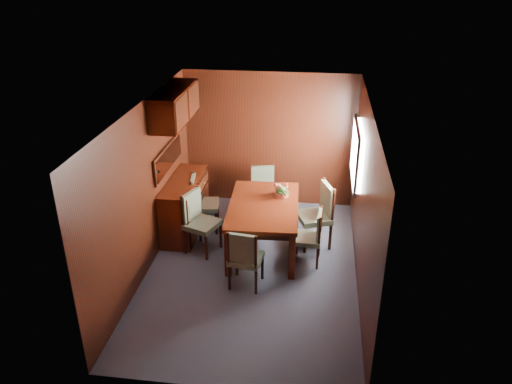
# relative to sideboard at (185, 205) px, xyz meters

# --- Properties ---
(ground) EXTENTS (4.50, 4.50, 0.00)m
(ground) POSITION_rel_sideboard_xyz_m (1.25, -1.00, -0.45)
(ground) COLOR #3B4050
(ground) RESTS_ON ground
(room_shell) EXTENTS (3.06, 4.52, 2.41)m
(room_shell) POSITION_rel_sideboard_xyz_m (1.15, -0.67, 1.18)
(room_shell) COLOR black
(room_shell) RESTS_ON ground
(sideboard) EXTENTS (0.48, 1.40, 0.90)m
(sideboard) POSITION_rel_sideboard_xyz_m (0.00, 0.00, 0.00)
(sideboard) COLOR #3A1207
(sideboard) RESTS_ON ground
(dining_table) EXTENTS (1.11, 1.70, 0.77)m
(dining_table) POSITION_rel_sideboard_xyz_m (1.34, -0.42, 0.21)
(dining_table) COLOR #3A1207
(dining_table) RESTS_ON ground
(chair_left_near) EXTENTS (0.58, 0.60, 0.99)m
(chair_left_near) POSITION_rel_sideboard_xyz_m (0.36, -0.57, 0.10)
(chair_left_near) COLOR black
(chair_left_near) RESTS_ON ground
(chair_left_far) EXTENTS (0.49, 0.51, 0.95)m
(chair_left_far) POSITION_rel_sideboard_xyz_m (0.25, 0.07, 0.08)
(chair_left_far) COLOR black
(chair_left_far) RESTS_ON ground
(chair_right_near) EXTENTS (0.41, 0.42, 0.85)m
(chair_right_near) POSITION_rel_sideboard_xyz_m (2.09, -0.70, 0.02)
(chair_right_near) COLOR black
(chair_right_near) RESTS_ON ground
(chair_right_far) EXTENTS (0.61, 0.62, 1.03)m
(chair_right_far) POSITION_rel_sideboard_xyz_m (2.18, -0.15, 0.12)
(chair_right_far) COLOR black
(chair_right_far) RESTS_ON ground
(chair_head) EXTENTS (0.48, 0.46, 0.91)m
(chair_head) POSITION_rel_sideboard_xyz_m (1.21, -1.45, 0.05)
(chair_head) COLOR black
(chair_head) RESTS_ON ground
(chair_foot) EXTENTS (0.52, 0.50, 0.90)m
(chair_foot) POSITION_rel_sideboard_xyz_m (1.21, 0.70, 0.05)
(chair_foot) COLOR black
(chair_foot) RESTS_ON ground
(flower_centerpiece) EXTENTS (0.24, 0.24, 0.24)m
(flower_centerpiece) POSITION_rel_sideboard_xyz_m (1.58, -0.11, 0.44)
(flower_centerpiece) COLOR #C5513C
(flower_centerpiece) RESTS_ON dining_table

